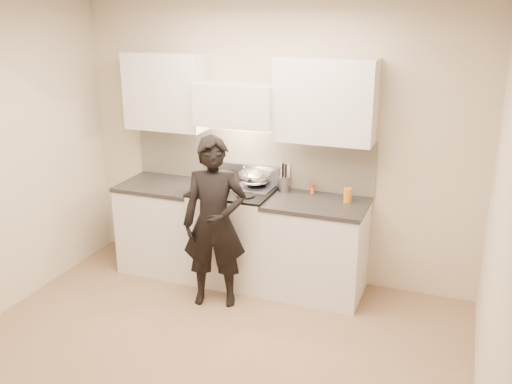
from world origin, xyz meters
TOP-DOWN VIEW (x-y plane):
  - ground_plane at (0.00, 0.00)m, footprint 4.00×4.00m
  - room_shell at (-0.06, 0.37)m, footprint 4.04×3.54m
  - stove at (-0.30, 1.42)m, footprint 0.76×0.65m
  - counter_right at (0.53, 1.43)m, footprint 0.92×0.67m
  - counter_left at (-1.08, 1.43)m, footprint 0.82×0.67m
  - wok at (-0.14, 1.57)m, footprint 0.32×0.39m
  - stock_pot at (-0.50, 1.28)m, footprint 0.37×0.33m
  - utensil_crock at (0.15, 1.60)m, footprint 0.11×0.11m
  - spice_jar at (0.42, 1.64)m, footprint 0.04×0.04m
  - oil_glass at (0.79, 1.52)m, footprint 0.07×0.07m
  - person at (-0.28, 0.92)m, footprint 0.66×0.53m

SIDE VIEW (x-z plane):
  - ground_plane at x=0.00m, z-range 0.00..0.00m
  - counter_right at x=0.53m, z-range 0.00..0.92m
  - counter_left at x=-1.08m, z-range 0.00..0.92m
  - stove at x=-0.30m, z-range 0.00..0.95m
  - person at x=-0.28m, z-range 0.00..1.57m
  - spice_jar at x=0.42m, z-range 0.92..1.01m
  - oil_glass at x=0.79m, z-range 0.92..1.05m
  - utensil_crock at x=0.15m, z-range 0.87..1.15m
  - wok at x=-0.14m, z-range 0.92..1.17m
  - stock_pot at x=-0.50m, z-range 0.96..1.14m
  - room_shell at x=-0.06m, z-range 0.25..2.95m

